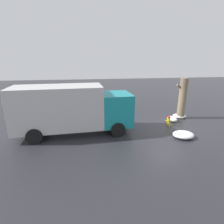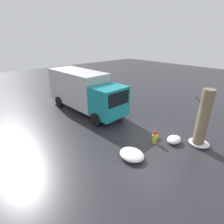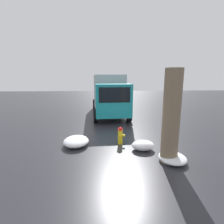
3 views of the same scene
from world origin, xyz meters
name	(u,v)px [view 1 (image 1 of 3)]	position (x,y,z in m)	size (l,w,h in m)	color
ground_plane	(168,126)	(0.00, 0.00, 0.00)	(60.00, 60.00, 0.00)	#28282D
fire_hydrant	(169,121)	(0.00, 0.00, 0.40)	(0.41, 0.32, 0.78)	yellow
tree_trunk	(182,99)	(-1.74, -1.53, 1.63)	(0.90, 0.59, 3.23)	#7F6B51
delivery_truck	(72,108)	(6.70, 0.22, 1.68)	(7.39, 2.80, 3.10)	teal
snow_pile_by_hydrant	(183,135)	(-0.05, 1.94, 0.19)	(1.30, 1.09, 0.38)	white
snow_pile_curbside	(179,116)	(-1.76, -1.66, 0.14)	(1.10, 0.95, 0.27)	white
snow_pile_by_tree	(172,119)	(-0.71, -0.86, 0.20)	(0.70, 0.92, 0.39)	white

